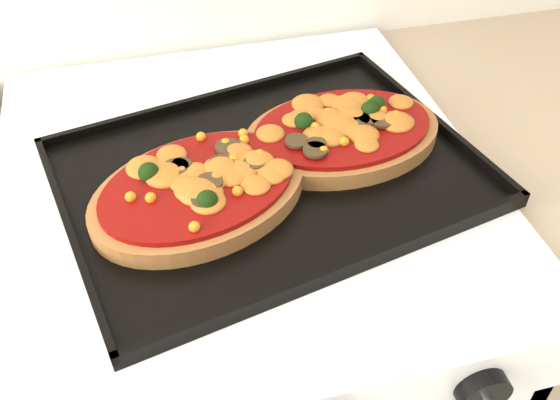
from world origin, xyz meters
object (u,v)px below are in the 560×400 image
object	(u,v)px
stove	(252,367)
pizza_right	(343,132)
baking_tray	(270,171)
pizza_left	(199,189)

from	to	relation	value
stove	pizza_right	bearing A→B (deg)	-0.95
baking_tray	pizza_left	xyz separation A→B (m)	(-0.09, -0.03, 0.02)
stove	pizza_right	size ratio (longest dim) A/B	3.64
stove	pizza_left	world-z (taller)	pizza_left
pizza_left	pizza_right	xyz separation A→B (m)	(0.19, 0.06, -0.00)
pizza_left	pizza_right	distance (m)	0.20
stove	baking_tray	distance (m)	0.47
stove	pizza_right	world-z (taller)	pizza_right
baking_tray	stove	bearing A→B (deg)	116.87
baking_tray	pizza_right	distance (m)	0.11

